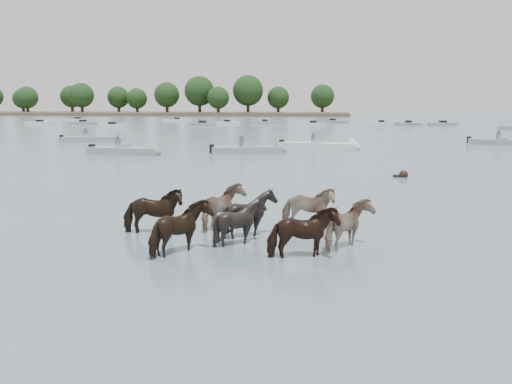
# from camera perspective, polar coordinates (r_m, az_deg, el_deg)

# --- Properties ---
(ground) EXTENTS (400.00, 400.00, 0.00)m
(ground) POSITION_cam_1_polar(r_m,az_deg,el_deg) (12.36, -9.25, -6.69)
(ground) COLOR slate
(ground) RESTS_ON ground
(shoreline) EXTENTS (160.00, 30.00, 1.00)m
(shoreline) POSITION_cam_1_polar(r_m,az_deg,el_deg) (177.31, -16.77, 8.46)
(shoreline) COLOR #4C4233
(shoreline) RESTS_ON ground
(pony_herd) EXTENTS (6.80, 4.27, 1.41)m
(pony_herd) POSITION_cam_1_polar(r_m,az_deg,el_deg) (13.10, -0.99, -3.12)
(pony_herd) COLOR black
(pony_herd) RESTS_ON ground
(swimming_pony) EXTENTS (0.72, 0.44, 0.44)m
(swimming_pony) POSITION_cam_1_polar(r_m,az_deg,el_deg) (25.61, 16.16, 1.85)
(swimming_pony) COLOR black
(swimming_pony) RESTS_ON ground
(motorboat_a) EXTENTS (5.78, 2.24, 1.92)m
(motorboat_a) POSITION_cam_1_polar(r_m,az_deg,el_deg) (36.99, -13.61, 4.50)
(motorboat_a) COLOR gray
(motorboat_a) RESTS_ON ground
(motorboat_b) EXTENTS (5.80, 2.77, 1.92)m
(motorboat_b) POSITION_cam_1_polar(r_m,az_deg,el_deg) (36.87, 0.21, 4.76)
(motorboat_b) COLOR gray
(motorboat_b) RESTS_ON ground
(motorboat_c) EXTENTS (6.76, 3.01, 1.92)m
(motorboat_c) POSITION_cam_1_polar(r_m,az_deg,el_deg) (40.72, 8.14, 5.14)
(motorboat_c) COLOR silver
(motorboat_c) RESTS_ON ground
(motorboat_f) EXTENTS (5.79, 3.25, 1.92)m
(motorboat_f) POSITION_cam_1_polar(r_m,az_deg,el_deg) (50.85, -17.31, 5.71)
(motorboat_f) COLOR gray
(motorboat_f) RESTS_ON ground
(distant_flotilla) EXTENTS (104.53, 30.03, 0.93)m
(distant_flotilla) POSITION_cam_1_polar(r_m,az_deg,el_deg) (88.03, 5.30, 7.69)
(distant_flotilla) COLOR silver
(distant_flotilla) RESTS_ON ground
(treeline) EXTENTS (151.04, 22.47, 12.47)m
(treeline) POSITION_cam_1_polar(r_m,az_deg,el_deg) (177.50, -17.79, 10.38)
(treeline) COLOR #382619
(treeline) RESTS_ON ground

